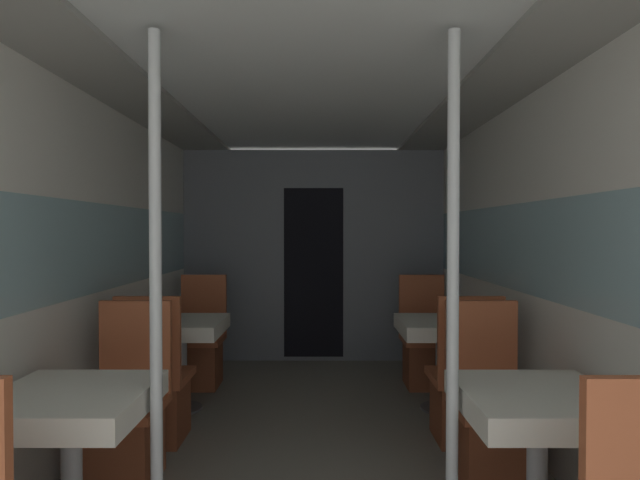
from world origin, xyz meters
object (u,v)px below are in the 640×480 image
object	(u,v)px
chair_right_near_1	(466,398)
chair_right_far_1	(427,353)
dining_table_left_1	(184,331)
chair_left_near_1	(159,397)
dining_table_left_0	(74,411)
chair_left_far_0	(128,428)
chair_right_far_0	(492,429)
dining_table_right_0	(540,412)
chair_left_far_1	(202,353)
support_pole_right_0	(455,292)
dining_table_right_1	(444,332)
support_pole_left_0	(158,292)

from	to	relation	value
chair_right_near_1	chair_right_far_1	size ratio (longest dim) A/B	1.00
dining_table_left_1	chair_left_near_1	bearing A→B (deg)	-90.00
dining_table_left_0	chair_left_far_0	world-z (taller)	chair_left_far_0
chair_right_far_0	dining_table_left_1	bearing A→B (deg)	-28.87
dining_table_right_0	chair_left_far_1	bearing A→B (deg)	131.20
chair_left_far_1	chair_right_far_0	size ratio (longest dim) A/B	1.00
support_pole_right_0	chair_right_near_1	size ratio (longest dim) A/B	2.29
dining_table_left_0	dining_table_right_1	size ratio (longest dim) A/B	1.00
chair_right_far_1	chair_right_near_1	bearing A→B (deg)	90.00
chair_left_far_0	chair_left_far_1	world-z (taller)	same
dining_table_left_0	chair_left_far_1	bearing A→B (deg)	90.00
chair_left_far_1	dining_table_right_0	xyz separation A→B (m)	(2.05, -2.34, 0.32)
support_pole_right_0	dining_table_left_0	bearing A→B (deg)	180.00
chair_left_far_1	dining_table_right_0	bearing A→B (deg)	131.20
dining_table_right_1	chair_right_far_1	world-z (taller)	chair_right_far_1
support_pole_left_0	support_pole_right_0	distance (m)	1.30
chair_left_far_0	dining_table_right_1	world-z (taller)	chair_left_far_0
dining_table_left_1	dining_table_right_0	distance (m)	2.68
support_pole_right_0	chair_right_near_1	world-z (taller)	support_pole_right_0
chair_right_near_1	chair_left_near_1	bearing A→B (deg)	180.00
chair_left_far_0	chair_left_near_1	xyz separation A→B (m)	(0.00, 0.52, 0.00)
chair_left_far_0	chair_right_far_1	size ratio (longest dim) A/B	1.00
dining_table_left_0	chair_left_far_1	distance (m)	2.36
chair_left_far_0	chair_right_far_0	distance (m)	2.05
chair_right_near_1	chair_left_far_1	bearing A→B (deg)	149.42
chair_left_near_1	dining_table_right_0	distance (m)	2.36
chair_left_near_1	support_pole_right_0	size ratio (longest dim) A/B	0.44
chair_left_far_0	dining_table_right_0	size ratio (longest dim) A/B	1.40
support_pole_left_0	dining_table_right_1	bearing A→B (deg)	46.02
dining_table_right_0	dining_table_right_1	bearing A→B (deg)	90.00
chair_left_far_1	support_pole_right_0	world-z (taller)	support_pole_right_0
dining_table_right_1	chair_right_near_1	size ratio (longest dim) A/B	0.71
dining_table_left_1	chair_right_near_1	bearing A→B (deg)	-16.46
dining_table_right_1	dining_table_left_0	bearing A→B (deg)	-139.74
chair_left_far_0	chair_left_far_1	xyz separation A→B (m)	(0.00, 1.73, 0.00)
chair_left_far_0	chair_right_near_1	xyz separation A→B (m)	(2.05, 0.52, 0.00)
chair_left_far_1	support_pole_right_0	xyz separation A→B (m)	(1.67, -2.34, 0.84)
dining_table_left_1	chair_right_near_1	size ratio (longest dim) A/B	0.71
dining_table_left_1	chair_left_far_1	world-z (taller)	chair_left_far_1
dining_table_left_0	dining_table_right_0	bearing A→B (deg)	0.00
chair_left_far_0	support_pole_right_0	size ratio (longest dim) A/B	0.44
support_pole_left_0	chair_left_near_1	distance (m)	1.46
chair_left_far_1	support_pole_right_0	size ratio (longest dim) A/B	0.44
support_pole_left_0	chair_right_near_1	distance (m)	2.19
dining_table_left_1	dining_table_left_0	bearing A→B (deg)	-90.00
chair_right_far_0	chair_right_far_1	xyz separation A→B (m)	(0.00, 1.73, 0.00)
chair_left_far_0	dining_table_right_1	distance (m)	2.36
dining_table_right_0	chair_right_far_0	distance (m)	0.68
dining_table_left_0	chair_left_near_1	world-z (taller)	chair_left_near_1
dining_table_left_0	support_pole_right_0	size ratio (longest dim) A/B	0.31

